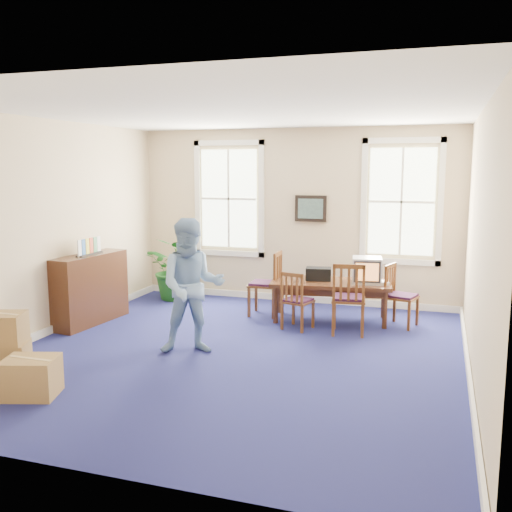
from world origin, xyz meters
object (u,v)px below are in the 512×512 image
(man, at_px, (192,286))
(credenza, at_px, (90,288))
(potted_plant, at_px, (177,269))
(chair_near_left, at_px, (298,300))
(cardboard_boxes, at_px, (24,342))
(conference_table, at_px, (331,301))
(crt_tv, at_px, (367,270))

(man, xyz_separation_m, credenza, (-2.19, 0.86, -0.35))
(credenza, distance_m, potted_plant, 2.02)
(chair_near_left, bearing_deg, cardboard_boxes, 63.87)
(potted_plant, bearing_deg, conference_table, -10.82)
(man, height_order, cardboard_boxes, man)
(crt_tv, xyz_separation_m, potted_plant, (-3.63, 0.54, -0.26))
(credenza, bearing_deg, chair_near_left, 17.57)
(crt_tv, distance_m, cardboard_boxes, 5.17)
(man, bearing_deg, potted_plant, 95.76)
(cardboard_boxes, bearing_deg, crt_tv, 45.50)
(potted_plant, bearing_deg, cardboard_boxes, -89.76)
(chair_near_left, distance_m, credenza, 3.34)
(man, xyz_separation_m, potted_plant, (-1.59, 2.79, -0.32))
(conference_table, bearing_deg, cardboard_boxes, -137.27)
(chair_near_left, relative_size, credenza, 0.63)
(crt_tv, bearing_deg, cardboard_boxes, -143.01)
(crt_tv, bearing_deg, chair_near_left, -152.48)
(crt_tv, distance_m, potted_plant, 3.68)
(man, height_order, potted_plant, man)
(credenza, bearing_deg, crt_tv, 23.80)
(conference_table, distance_m, man, 2.72)
(crt_tv, height_order, chair_near_left, crt_tv)
(potted_plant, bearing_deg, crt_tv, -8.49)
(man, relative_size, cardboard_boxes, 1.28)
(chair_near_left, relative_size, man, 0.50)
(chair_near_left, distance_m, cardboard_boxes, 3.99)
(man, xyz_separation_m, cardboard_boxes, (-1.57, -1.42, -0.51))
(conference_table, bearing_deg, chair_near_left, -128.26)
(conference_table, distance_m, potted_plant, 3.13)
(cardboard_boxes, bearing_deg, man, 42.14)
(man, bearing_deg, cardboard_boxes, -161.76)
(conference_table, xyz_separation_m, credenza, (-3.66, -1.35, 0.24))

